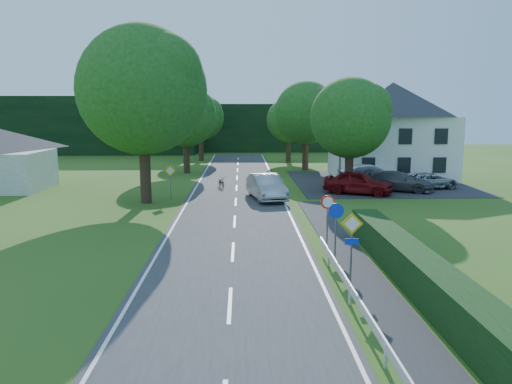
{
  "coord_description": "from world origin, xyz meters",
  "views": [
    {
      "loc": [
        0.39,
        -9.11,
        6.18
      ],
      "look_at": [
        1.18,
        17.6,
        1.76
      ],
      "focal_mm": 35.0,
      "sensor_mm": 36.0,
      "label": 1
    }
  ],
  "objects_px": {
    "moving_car": "(266,187)",
    "parked_car_silver_b": "(429,181)",
    "parked_car_silver_a": "(369,174)",
    "parked_car_grey": "(399,181)",
    "parasol": "(384,169)",
    "motorcycle": "(221,182)",
    "parked_car_red": "(358,183)",
    "streetlight": "(339,132)"
  },
  "relations": [
    {
      "from": "parked_car_grey",
      "to": "parasol",
      "type": "relative_size",
      "value": 2.62
    },
    {
      "from": "parked_car_silver_a",
      "to": "parasol",
      "type": "height_order",
      "value": "parasol"
    },
    {
      "from": "moving_car",
      "to": "motorcycle",
      "type": "height_order",
      "value": "moving_car"
    },
    {
      "from": "motorcycle",
      "to": "parked_car_red",
      "type": "relative_size",
      "value": 0.35
    },
    {
      "from": "parked_car_silver_a",
      "to": "moving_car",
      "type": "bearing_deg",
      "value": 119.9
    },
    {
      "from": "parasol",
      "to": "parked_car_silver_a",
      "type": "bearing_deg",
      "value": -126.33
    },
    {
      "from": "parked_car_silver_b",
      "to": "motorcycle",
      "type": "bearing_deg",
      "value": 75.67
    },
    {
      "from": "motorcycle",
      "to": "parked_car_grey",
      "type": "xyz_separation_m",
      "value": [
        13.64,
        -2.0,
        0.28
      ]
    },
    {
      "from": "parked_car_silver_b",
      "to": "parasol",
      "type": "distance_m",
      "value": 5.74
    },
    {
      "from": "parked_car_silver_a",
      "to": "parasol",
      "type": "xyz_separation_m",
      "value": [
        2.02,
        2.75,
        0.04
      ]
    },
    {
      "from": "parked_car_silver_a",
      "to": "parked_car_grey",
      "type": "bearing_deg",
      "value": -167.41
    },
    {
      "from": "moving_car",
      "to": "parked_car_silver_a",
      "type": "distance_m",
      "value": 11.35
    },
    {
      "from": "moving_car",
      "to": "parasol",
      "type": "relative_size",
      "value": 2.67
    },
    {
      "from": "motorcycle",
      "to": "parked_car_silver_a",
      "type": "bearing_deg",
      "value": -7.17
    },
    {
      "from": "parked_car_silver_a",
      "to": "parked_car_silver_b",
      "type": "distance_m",
      "value": 4.88
    },
    {
      "from": "streetlight",
      "to": "parked_car_red",
      "type": "distance_m",
      "value": 4.83
    },
    {
      "from": "motorcycle",
      "to": "parked_car_silver_b",
      "type": "xyz_separation_m",
      "value": [
        16.41,
        -0.94,
        0.16
      ]
    },
    {
      "from": "parked_car_grey",
      "to": "parked_car_silver_b",
      "type": "bearing_deg",
      "value": -42.43
    },
    {
      "from": "parked_car_grey",
      "to": "parasol",
      "type": "bearing_deg",
      "value": 20.7
    },
    {
      "from": "parked_car_silver_a",
      "to": "parasol",
      "type": "bearing_deg",
      "value": -44.27
    },
    {
      "from": "parked_car_red",
      "to": "parasol",
      "type": "relative_size",
      "value": 2.57
    },
    {
      "from": "motorcycle",
      "to": "parked_car_red",
      "type": "distance_m",
      "value": 10.75
    },
    {
      "from": "motorcycle",
      "to": "streetlight",
      "type": "bearing_deg",
      "value": -16.44
    },
    {
      "from": "moving_car",
      "to": "parked_car_red",
      "type": "xyz_separation_m",
      "value": [
        6.88,
        1.93,
        -0.01
      ]
    },
    {
      "from": "streetlight",
      "to": "parked_car_red",
      "type": "relative_size",
      "value": 1.6
    },
    {
      "from": "parked_car_grey",
      "to": "parked_car_silver_b",
      "type": "height_order",
      "value": "parked_car_grey"
    },
    {
      "from": "parked_car_silver_a",
      "to": "motorcycle",
      "type": "bearing_deg",
      "value": 89.69
    },
    {
      "from": "moving_car",
      "to": "parked_car_silver_a",
      "type": "xyz_separation_m",
      "value": [
        8.96,
        6.96,
        -0.02
      ]
    },
    {
      "from": "motorcycle",
      "to": "parked_car_grey",
      "type": "distance_m",
      "value": 13.79
    },
    {
      "from": "moving_car",
      "to": "parked_car_silver_b",
      "type": "height_order",
      "value": "moving_car"
    },
    {
      "from": "moving_car",
      "to": "motorcycle",
      "type": "bearing_deg",
      "value": 110.53
    },
    {
      "from": "parked_car_grey",
      "to": "parasol",
      "type": "distance_m",
      "value": 6.43
    },
    {
      "from": "parked_car_red",
      "to": "parasol",
      "type": "bearing_deg",
      "value": -2.86
    },
    {
      "from": "parked_car_red",
      "to": "parasol",
      "type": "height_order",
      "value": "parasol"
    },
    {
      "from": "moving_car",
      "to": "parked_car_silver_a",
      "type": "relative_size",
      "value": 1.02
    },
    {
      "from": "streetlight",
      "to": "parasol",
      "type": "distance_m",
      "value": 7.72
    },
    {
      "from": "parked_car_silver_b",
      "to": "parasol",
      "type": "bearing_deg",
      "value": 10.63
    },
    {
      "from": "streetlight",
      "to": "parked_car_silver_a",
      "type": "distance_m",
      "value": 5.06
    },
    {
      "from": "parked_car_grey",
      "to": "parked_car_red",
      "type": "bearing_deg",
      "value": 138.34
    },
    {
      "from": "parked_car_silver_a",
      "to": "parked_car_grey",
      "type": "xyz_separation_m",
      "value": [
        1.37,
        -3.65,
        -0.1
      ]
    },
    {
      "from": "parked_car_grey",
      "to": "moving_car",
      "type": "bearing_deg",
      "value": 134.3
    },
    {
      "from": "moving_car",
      "to": "parasol",
      "type": "bearing_deg",
      "value": 30.07
    }
  ]
}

